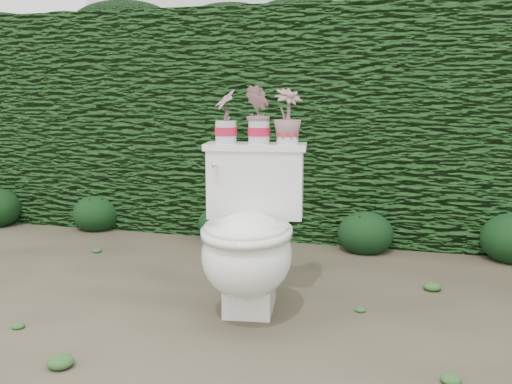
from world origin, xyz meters
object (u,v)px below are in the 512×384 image
(toilet, at_px, (249,238))
(potted_plant_right, at_px, (288,118))
(potted_plant_left, at_px, (226,118))
(potted_plant_center, at_px, (259,116))

(toilet, xyz_separation_m, potted_plant_right, (0.12, 0.26, 0.55))
(potted_plant_left, height_order, potted_plant_right, potted_plant_right)
(potted_plant_center, bearing_deg, potted_plant_left, -115.02)
(potted_plant_center, height_order, potted_plant_right, potted_plant_center)
(potted_plant_left, xyz_separation_m, potted_plant_center, (0.16, 0.02, 0.01))
(potted_plant_center, xyz_separation_m, potted_plant_right, (0.14, 0.02, -0.01))
(potted_plant_left, height_order, potted_plant_center, potted_plant_center)
(potted_plant_left, distance_m, potted_plant_center, 0.17)
(potted_plant_center, distance_m, potted_plant_right, 0.14)
(potted_plant_left, relative_size, potted_plant_center, 0.93)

